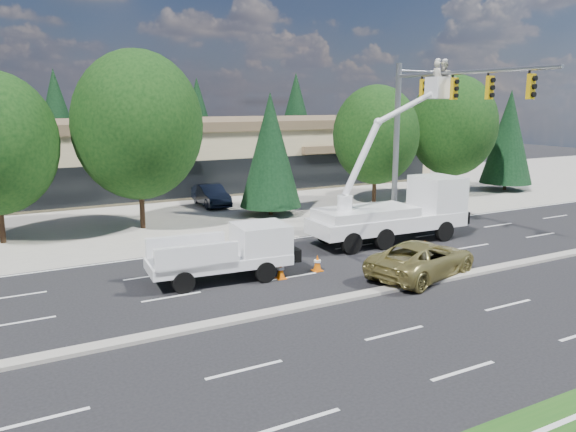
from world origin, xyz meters
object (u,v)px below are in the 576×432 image
utility_pickup (229,258)px  bucket_truck (403,202)px  signal_mast (424,119)px  minivan (422,259)px

utility_pickup → bucket_truck: (10.20, 1.78, 1.11)m
utility_pickup → bucket_truck: 10.42m
signal_mast → utility_pickup: (-12.36, -2.88, -5.18)m
signal_mast → utility_pickup: size_ratio=1.79×
signal_mast → minivan: bearing=-130.8°
utility_pickup → bucket_truck: size_ratio=0.63×
signal_mast → utility_pickup: signal_mast is taller
signal_mast → minivan: 9.83m
utility_pickup → minivan: 7.74m
minivan → signal_mast: bearing=-56.6°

